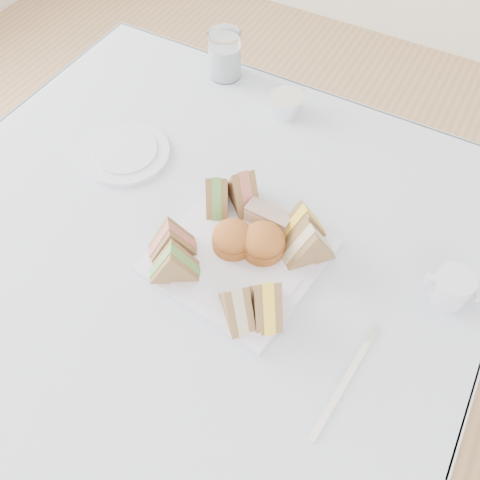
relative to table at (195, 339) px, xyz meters
The scene contains 21 objects.
floor 0.37m from the table, ahead, with size 4.00×4.00×0.00m, color #9E7751.
table is the anchor object (origin of this frame).
tablecloth 0.37m from the table, ahead, with size 1.02×1.02×0.01m, color #ADB5C1.
serving_plate 0.40m from the table, 18.54° to the left, with size 0.26×0.26×0.01m, color silver.
sandwich_fl_a 0.42m from the table, 90.33° to the right, with size 0.08×0.04×0.07m, color olive, non-canonical shape.
sandwich_fl_b 0.43m from the table, 61.68° to the right, with size 0.08×0.04×0.07m, color olive, non-canonical shape.
sandwich_fr_a 0.47m from the table, 11.66° to the right, with size 0.09×0.04×0.08m, color olive, non-canonical shape.
sandwich_fr_b 0.46m from the table, 23.93° to the right, with size 0.08×0.04×0.07m, color olive, non-canonical shape.
sandwich_bl_a 0.44m from the table, 82.31° to the left, with size 0.08×0.04×0.07m, color olive, non-canonical shape.
sandwich_bl_b 0.45m from the table, 69.49° to the left, with size 0.09×0.04×0.08m, color olive, non-canonical shape.
sandwich_br_a 0.48m from the table, 22.66° to the left, with size 0.09×0.04×0.08m, color olive, non-canonical shape.
sandwich_br_b 0.47m from the table, 34.77° to the left, with size 0.08×0.04×0.07m, color olive, non-canonical shape.
scone_left 0.42m from the table, 25.99° to the left, with size 0.07×0.07×0.05m, color #A25923.
scone_right 0.44m from the table, 23.80° to the left, with size 0.07×0.07×0.05m, color #A25923.
pastry_slice 0.44m from the table, 44.07° to the left, with size 0.08×0.03×0.04m, color #E8BC88.
side_plate 0.46m from the table, 147.66° to the left, with size 0.18×0.18×0.01m, color silver.
water_glass 0.65m from the table, 110.69° to the left, with size 0.07×0.07×0.11m, color white.
tea_strainer 0.57m from the table, 89.15° to the left, with size 0.07×0.07×0.04m, color silver.
knife 0.43m from the table, 12.71° to the left, with size 0.01×0.19×0.00m, color silver.
fork 0.52m from the table, 15.74° to the right, with size 0.01×0.17×0.00m, color silver.
creamer_jug 0.60m from the table, 16.95° to the left, with size 0.06×0.06×0.05m, color silver.
Camera 1 is at (0.34, -0.39, 1.47)m, focal length 38.00 mm.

